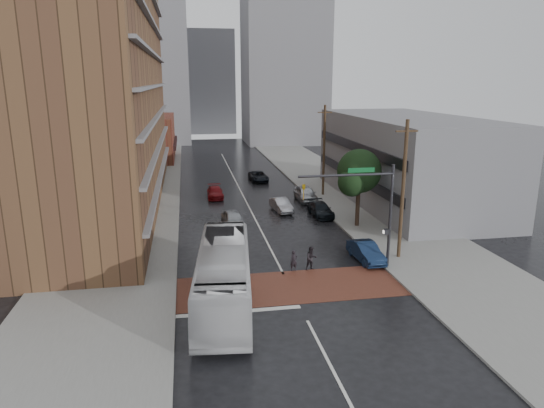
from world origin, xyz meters
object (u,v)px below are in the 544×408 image
pedestrian_a (294,261)px  pedestrian_b (311,258)px  car_travel_c (215,192)px  suv_travel (258,176)px  car_travel_a (233,219)px  car_travel_b (281,205)px  car_parked_mid (321,209)px  car_parked_near (366,252)px  car_parked_far (306,194)px  transit_bus (224,275)px

pedestrian_a → pedestrian_b: pedestrian_b is taller
pedestrian_a → car_travel_c: (-3.93, 22.17, -0.12)m
suv_travel → pedestrian_a: bearing=-96.3°
pedestrian_b → car_travel_a: size_ratio=0.39×
pedestrian_a → car_travel_b: pedestrian_a is taller
car_travel_b → car_travel_c: (-6.05, 6.91, -0.04)m
car_travel_c → car_parked_mid: (9.42, -9.17, 0.03)m
car_parked_near → car_travel_a: bearing=127.2°
pedestrian_b → car_travel_b: 15.29m
car_travel_c → suv_travel: suv_travel is taller
car_travel_a → car_parked_mid: car_travel_a is taller
car_parked_far → car_travel_c: bearing=160.8°
car_parked_near → car_parked_mid: (0.00, 12.00, -0.04)m
pedestrian_b → car_parked_near: (4.28, 1.00, -0.15)m
car_travel_b → car_parked_far: (3.38, 3.68, 0.15)m
car_parked_far → car_parked_near: bearing=-90.3°
transit_bus → car_parked_near: 11.69m
transit_bus → pedestrian_b: (6.24, 4.00, -0.89)m
car_parked_near → car_parked_far: 17.94m
pedestrian_b → car_travel_c: (-5.14, 22.17, -0.22)m
car_parked_mid → pedestrian_b: bearing=-109.4°
car_travel_b → pedestrian_b: bearing=-100.8°
pedestrian_b → car_parked_far: pedestrian_b is taller
car_travel_c → car_parked_near: 23.17m
transit_bus → car_travel_a: bearing=88.5°
pedestrian_b → suv_travel: (0.87, 30.28, -0.20)m
car_travel_a → suv_travel: (5.15, 19.39, -0.10)m
suv_travel → car_parked_mid: size_ratio=1.04×
transit_bus → car_travel_c: 26.21m
pedestrian_b → transit_bus: bearing=-156.6°
suv_travel → pedestrian_b: bearing=-94.0°
transit_bus → car_parked_far: size_ratio=2.61×
pedestrian_b → car_parked_mid: bearing=62.5°
car_travel_a → car_parked_mid: 8.82m
car_parked_near → car_parked_far: bearing=86.3°
pedestrian_a → car_travel_b: bearing=71.4°
car_travel_c → car_parked_near: bearing=-65.4°
pedestrian_a → car_travel_c: bearing=89.4°
car_travel_b → car_parked_near: car_parked_near is taller
car_travel_c → car_parked_mid: car_parked_mid is taller
car_travel_a → car_travel_c: bearing=89.9°
pedestrian_a → car_travel_c: 22.51m
car_travel_c → pedestrian_a: bearing=-79.3°
transit_bus → car_parked_near: (10.52, 5.00, -1.04)m
car_parked_far → car_parked_mid: bearing=-90.3°
transit_bus → car_parked_mid: transit_bus is taller
pedestrian_b → car_parked_near: size_ratio=0.40×
pedestrian_b → suv_travel: 30.29m
transit_bus → pedestrian_b: transit_bus is taller
car_parked_near → car_travel_c: bearing=110.3°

